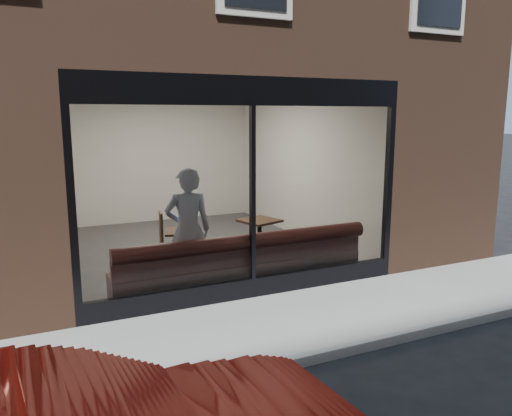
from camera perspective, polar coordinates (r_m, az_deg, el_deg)
name	(u,v)px	position (r m, az deg, el deg)	size (l,w,h in m)	color
ground	(329,356)	(5.91, 8.30, -16.44)	(120.00, 120.00, 0.00)	black
sidewalk_near	(286,323)	(6.68, 3.47, -12.97)	(40.00, 2.00, 0.01)	gray
kerb_near	(331,353)	(5.84, 8.60, -16.10)	(40.00, 0.10, 0.12)	gray
host_building_pier_right	(285,154)	(14.10, 3.38, 6.23)	(2.50, 12.00, 3.20)	brown
host_building_backfill	(129,151)	(15.68, -14.27, 6.36)	(5.00, 6.00, 3.20)	brown
cafe_floor	(192,248)	(10.17, -7.37, -4.61)	(6.00, 6.00, 0.00)	#2D2D30
cafe_ceiling	(188,87)	(9.83, -7.82, 13.52)	(6.00, 6.00, 0.00)	white
cafe_wall_back	(153,158)	(12.75, -11.67, 5.56)	(5.00, 5.00, 0.00)	silver
cafe_wall_left	(53,177)	(9.44, -22.17, 3.29)	(6.00, 6.00, 0.00)	silver
cafe_wall_right	(300,165)	(10.88, 5.06, 4.91)	(6.00, 6.00, 0.00)	silver
storefront_kick	(253,287)	(7.50, -0.39, -9.07)	(5.00, 0.10, 0.30)	black
storefront_header	(252,91)	(7.07, -0.42, 13.25)	(5.00, 0.10, 0.40)	black
storefront_mullion	(252,194)	(7.15, -0.41, 1.56)	(0.06, 0.10, 2.50)	black
storefront_glass	(253,195)	(7.12, -0.30, 1.53)	(4.80, 4.80, 0.00)	white
banquette	(242,275)	(7.82, -1.63, -7.65)	(4.00, 0.55, 0.45)	#3D1916
person	(188,230)	(7.62, -7.77, -2.53)	(0.70, 0.46, 1.91)	#9AADCB
cafe_table_left	(183,231)	(8.49, -8.35, -2.67)	(0.57, 0.57, 0.04)	black
cafe_table_right	(260,221)	(9.25, 0.42, -1.46)	(0.64, 0.64, 0.04)	black
cafe_chair_left	(151,251)	(9.27, -11.88, -4.85)	(0.37, 0.37, 0.04)	black
wall_poster	(56,180)	(9.38, -21.88, 2.98)	(0.02, 0.60, 0.80)	white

